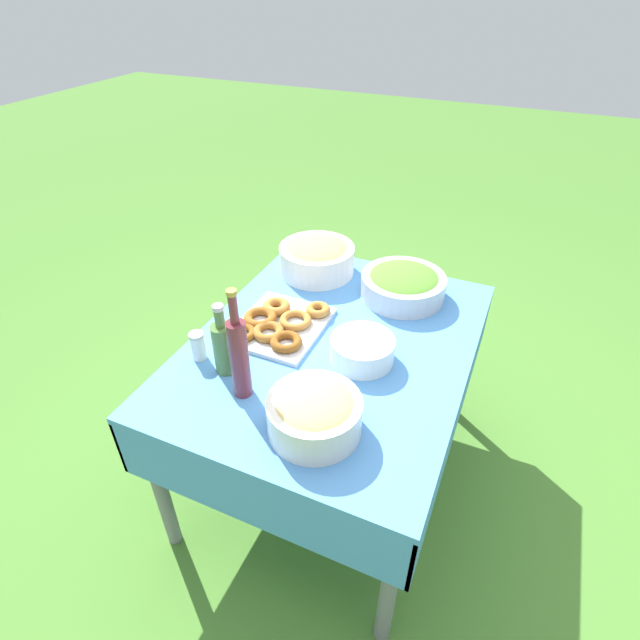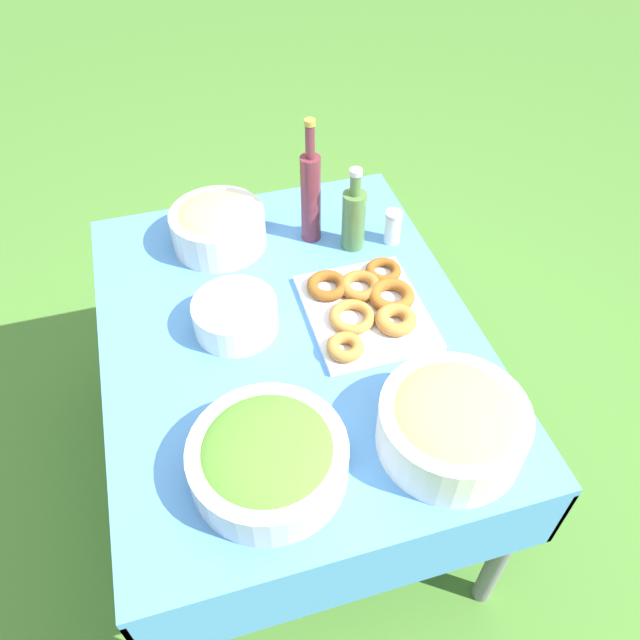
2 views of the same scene
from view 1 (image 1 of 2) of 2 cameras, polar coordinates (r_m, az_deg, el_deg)
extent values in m
plane|color=#477A2D|center=(2.24, 1.20, -16.38)|extent=(14.00, 14.00, 0.00)
cube|color=#4C8CD1|center=(1.75, 1.47, -2.82)|extent=(1.20, 0.93, 0.02)
cube|color=#4C8CD1|center=(2.01, -10.80, -2.16)|extent=(1.20, 0.01, 0.22)
cube|color=#4C8CD1|center=(1.76, 15.58, -9.64)|extent=(1.20, 0.01, 0.22)
cube|color=#4C8CD1|center=(2.28, 7.17, 3.35)|extent=(0.01, 0.93, 0.22)
cube|color=#4C8CD1|center=(1.48, -8.02, -19.82)|extent=(0.01, 0.93, 0.22)
cylinder|color=slate|center=(2.48, -2.52, 0.52)|extent=(0.05, 0.05, 0.66)
cylinder|color=slate|center=(1.86, -17.91, -17.43)|extent=(0.05, 0.05, 0.66)
cylinder|color=slate|center=(2.31, 15.97, -4.23)|extent=(0.05, 0.05, 0.66)
cylinder|color=slate|center=(1.62, 7.97, -27.60)|extent=(0.05, 0.05, 0.66)
cylinder|color=silver|center=(1.98, 9.46, 3.81)|extent=(0.33, 0.33, 0.09)
ellipsoid|color=#51892D|center=(1.96, 9.55, 4.60)|extent=(0.29, 0.29, 0.07)
cylinder|color=silver|center=(1.41, -0.64, -10.89)|extent=(0.27, 0.27, 0.11)
ellipsoid|color=tan|center=(1.38, -0.65, -9.74)|extent=(0.23, 0.23, 0.07)
cube|color=silver|center=(1.81, -4.54, -0.71)|extent=(0.35, 0.30, 0.02)
torus|color=#A36628|center=(1.75, -5.92, -1.34)|extent=(0.13, 0.13, 0.03)
torus|color=#B27533|center=(1.87, -5.01, 1.53)|extent=(0.15, 0.15, 0.03)
torus|color=brown|center=(1.70, -3.89, -2.50)|extent=(0.15, 0.15, 0.03)
torus|color=#B27533|center=(1.80, -2.82, -0.03)|extent=(0.12, 0.12, 0.03)
torus|color=#93561E|center=(1.82, -6.85, 0.25)|extent=(0.12, 0.12, 0.03)
torus|color=brown|center=(1.76, -8.87, -1.48)|extent=(0.13, 0.13, 0.03)
torus|color=#B27533|center=(1.85, -0.23, 1.19)|extent=(0.13, 0.13, 0.03)
cylinder|color=white|center=(1.67, 4.80, -4.35)|extent=(0.21, 0.21, 0.01)
cylinder|color=white|center=(1.67, 4.82, -4.04)|extent=(0.21, 0.21, 0.01)
cylinder|color=white|center=(1.66, 4.84, -3.72)|extent=(0.21, 0.21, 0.01)
cylinder|color=white|center=(1.65, 4.86, -3.40)|extent=(0.21, 0.21, 0.01)
cylinder|color=white|center=(1.64, 4.89, -3.08)|extent=(0.21, 0.21, 0.01)
cylinder|color=white|center=(1.63, 4.91, -2.75)|extent=(0.21, 0.21, 0.01)
cylinder|color=white|center=(1.63, 4.93, -2.42)|extent=(0.21, 0.21, 0.01)
cylinder|color=#4C7238|center=(1.60, -10.94, -3.24)|extent=(0.07, 0.07, 0.18)
cylinder|color=#4C7238|center=(1.53, -11.43, 0.21)|extent=(0.03, 0.03, 0.06)
cylinder|color=#B7B7B7|center=(1.51, -11.60, 1.39)|extent=(0.03, 0.03, 0.01)
cylinder|color=maroon|center=(1.48, -9.17, -4.50)|extent=(0.06, 0.06, 0.27)
cylinder|color=maroon|center=(1.38, -9.88, 1.21)|extent=(0.03, 0.03, 0.09)
cylinder|color=#A58C33|center=(1.35, -10.11, 3.11)|extent=(0.03, 0.03, 0.02)
cylinder|color=white|center=(2.11, -0.37, 6.91)|extent=(0.31, 0.31, 0.12)
ellipsoid|color=tan|center=(2.09, -0.37, 8.00)|extent=(0.28, 0.28, 0.07)
cylinder|color=white|center=(1.70, -13.74, -3.06)|extent=(0.05, 0.05, 0.09)
cylinder|color=silver|center=(1.67, -13.99, -1.70)|extent=(0.05, 0.05, 0.01)
camera|label=2|loc=(2.33, 20.92, 36.05)|focal=35.00mm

